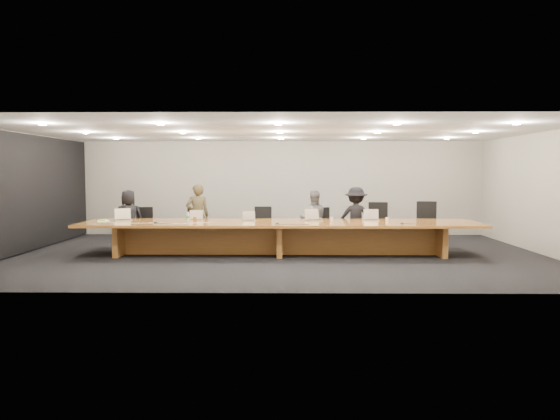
# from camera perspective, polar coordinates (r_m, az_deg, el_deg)

# --- Properties ---
(ground) EXTENTS (12.00, 12.00, 0.00)m
(ground) POSITION_cam_1_polar(r_m,az_deg,el_deg) (12.53, -0.02, -4.66)
(ground) COLOR black
(ground) RESTS_ON ground
(back_wall) EXTENTS (12.00, 0.02, 2.80)m
(back_wall) POSITION_cam_1_polar(r_m,az_deg,el_deg) (16.40, 0.17, 2.30)
(back_wall) COLOR beige
(back_wall) RESTS_ON ground
(left_wall_panel) EXTENTS (0.08, 7.84, 2.74)m
(left_wall_panel) POSITION_cam_1_polar(r_m,az_deg,el_deg) (13.82, -25.48, 1.47)
(left_wall_panel) COLOR black
(left_wall_panel) RESTS_ON ground
(conference_table) EXTENTS (9.00, 1.80, 0.75)m
(conference_table) POSITION_cam_1_polar(r_m,az_deg,el_deg) (12.47, -0.02, -2.30)
(conference_table) COLOR #92581F
(conference_table) RESTS_ON ground
(chair_far_left) EXTENTS (0.52, 0.52, 1.01)m
(chair_far_left) POSITION_cam_1_polar(r_m,az_deg,el_deg) (14.27, -14.15, -1.67)
(chair_far_left) COLOR black
(chair_far_left) RESTS_ON ground
(chair_left) EXTENTS (0.62, 0.62, 0.99)m
(chair_left) POSITION_cam_1_polar(r_m,az_deg,el_deg) (13.91, -9.17, -1.79)
(chair_left) COLOR black
(chair_left) RESTS_ON ground
(chair_mid_left) EXTENTS (0.59, 0.59, 1.03)m
(chair_mid_left) POSITION_cam_1_polar(r_m,az_deg,el_deg) (13.70, -1.92, -1.74)
(chair_mid_left) COLOR black
(chair_mid_left) RESTS_ON ground
(chair_mid_right) EXTENTS (0.59, 0.59, 1.01)m
(chair_mid_right) POSITION_cam_1_polar(r_m,az_deg,el_deg) (13.77, 4.25, -1.77)
(chair_mid_right) COLOR black
(chair_mid_right) RESTS_ON ground
(chair_right) EXTENTS (0.66, 0.66, 1.15)m
(chair_right) POSITION_cam_1_polar(r_m,az_deg,el_deg) (13.84, 10.21, -1.51)
(chair_right) COLOR black
(chair_right) RESTS_ON ground
(chair_far_right) EXTENTS (0.70, 0.70, 1.17)m
(chair_far_right) POSITION_cam_1_polar(r_m,az_deg,el_deg) (14.07, 15.08, -1.45)
(chair_far_right) COLOR black
(chair_far_right) RESTS_ON ground
(person_a) EXTENTS (0.80, 0.62, 1.44)m
(person_a) POSITION_cam_1_polar(r_m,az_deg,el_deg) (14.20, -15.53, -0.85)
(person_a) COLOR black
(person_a) RESTS_ON ground
(person_b) EXTENTS (0.66, 0.52, 1.59)m
(person_b) POSITION_cam_1_polar(r_m,az_deg,el_deg) (13.80, -8.61, -0.58)
(person_b) COLOR #3C3521
(person_b) RESTS_ON ground
(person_c) EXTENTS (0.76, 0.62, 1.43)m
(person_c) POSITION_cam_1_polar(r_m,az_deg,el_deg) (13.68, 3.51, -0.93)
(person_c) COLOR #5D5E60
(person_c) RESTS_ON ground
(person_d) EXTENTS (1.04, 0.68, 1.51)m
(person_d) POSITION_cam_1_polar(r_m,az_deg,el_deg) (13.72, 7.94, -0.77)
(person_d) COLOR black
(person_d) RESTS_ON ground
(laptop_a) EXTENTS (0.45, 0.40, 0.29)m
(laptop_a) POSITION_cam_1_polar(r_m,az_deg,el_deg) (13.32, -16.05, -0.43)
(laptop_a) COLOR beige
(laptop_a) RESTS_ON conference_table
(laptop_b) EXTENTS (0.32, 0.24, 0.25)m
(laptop_b) POSITION_cam_1_polar(r_m,az_deg,el_deg) (12.97, -8.81, -0.53)
(laptop_b) COLOR #C2B094
(laptop_b) RESTS_ON conference_table
(laptop_c) EXTENTS (0.33, 0.27, 0.23)m
(laptop_c) POSITION_cam_1_polar(r_m,az_deg,el_deg) (12.73, -3.22, -0.61)
(laptop_c) COLOR tan
(laptop_c) RESTS_ON conference_table
(laptop_d) EXTENTS (0.43, 0.38, 0.28)m
(laptop_d) POSITION_cam_1_polar(r_m,az_deg,el_deg) (12.77, 3.58, -0.48)
(laptop_d) COLOR tan
(laptop_d) RESTS_ON conference_table
(laptop_e) EXTENTS (0.36, 0.27, 0.27)m
(laptop_e) POSITION_cam_1_polar(r_m,az_deg,el_deg) (12.96, 9.54, -0.49)
(laptop_e) COLOR #BAA68E
(laptop_e) RESTS_ON conference_table
(water_bottle) EXTENTS (0.07, 0.07, 0.21)m
(water_bottle) POSITION_cam_1_polar(r_m,az_deg,el_deg) (12.66, -9.60, -0.74)
(water_bottle) COLOR #B0C1BB
(water_bottle) RESTS_ON conference_table
(amber_mug) EXTENTS (0.10, 0.10, 0.10)m
(amber_mug) POSITION_cam_1_polar(r_m,az_deg,el_deg) (12.73, -8.87, -0.95)
(amber_mug) COLOR brown
(amber_mug) RESTS_ON conference_table
(paper_cup_near) EXTENTS (0.09, 0.09, 0.09)m
(paper_cup_near) POSITION_cam_1_polar(r_m,az_deg,el_deg) (12.75, 5.43, -0.93)
(paper_cup_near) COLOR silver
(paper_cup_near) RESTS_ON conference_table
(paper_cup_far) EXTENTS (0.09, 0.09, 0.09)m
(paper_cup_far) POSITION_cam_1_polar(r_m,az_deg,el_deg) (12.85, 11.12, -0.96)
(paper_cup_far) COLOR white
(paper_cup_far) RESTS_ON conference_table
(notepad) EXTENTS (0.32, 0.29, 0.02)m
(notepad) POSITION_cam_1_polar(r_m,az_deg,el_deg) (13.27, -17.98, -1.08)
(notepad) COLOR white
(notepad) RESTS_ON conference_table
(lime_gadget) EXTENTS (0.18, 0.12, 0.03)m
(lime_gadget) POSITION_cam_1_polar(r_m,az_deg,el_deg) (13.26, -18.06, -0.99)
(lime_gadget) COLOR #62BF32
(lime_gadget) RESTS_ON notepad
(av_box) EXTENTS (0.22, 0.17, 0.03)m
(av_box) POSITION_cam_1_polar(r_m,az_deg,el_deg) (12.57, -17.41, -1.30)
(av_box) COLOR #9D9DA2
(av_box) RESTS_ON conference_table
(mic_left) EXTENTS (0.13, 0.13, 0.03)m
(mic_left) POSITION_cam_1_polar(r_m,az_deg,el_deg) (12.46, -12.87, -1.28)
(mic_left) COLOR black
(mic_left) RESTS_ON conference_table
(mic_center) EXTENTS (0.11, 0.11, 0.03)m
(mic_center) POSITION_cam_1_polar(r_m,az_deg,el_deg) (11.89, -0.28, -1.42)
(mic_center) COLOR black
(mic_center) RESTS_ON conference_table
(mic_right) EXTENTS (0.13, 0.13, 0.03)m
(mic_right) POSITION_cam_1_polar(r_m,az_deg,el_deg) (12.28, 12.62, -1.35)
(mic_right) COLOR black
(mic_right) RESTS_ON conference_table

